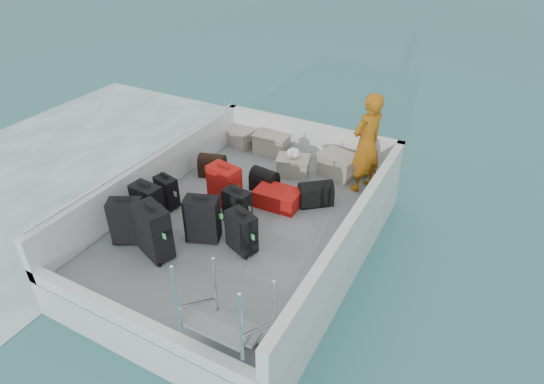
{
  "coord_description": "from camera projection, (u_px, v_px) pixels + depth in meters",
  "views": [
    {
      "loc": [
        3.1,
        -4.85,
        4.86
      ],
      "look_at": [
        0.27,
        0.41,
        1.0
      ],
      "focal_mm": 30.0,
      "sensor_mm": 36.0,
      "label": 1
    }
  ],
  "objects": [
    {
      "name": "crate_3",
      "position": [
        338.0,
        166.0,
        8.19
      ],
      "size": [
        0.74,
        0.6,
        0.39
      ],
      "primitive_type": "cube",
      "rotation": [
        0.0,
        0.0,
        -0.26
      ],
      "color": "#9E9789",
      "rests_on": "deck"
    },
    {
      "name": "suitcase_3",
      "position": [
        154.0,
        232.0,
        6.24
      ],
      "size": [
        0.6,
        0.47,
        0.79
      ],
      "primitive_type": "cube",
      "rotation": [
        0.0,
        0.0,
        -0.36
      ],
      "color": "black",
      "rests_on": "deck"
    },
    {
      "name": "ground",
      "position": [
        246.0,
        251.0,
        7.46
      ],
      "size": [
        160.0,
        160.0,
        0.0
      ],
      "primitive_type": "plane",
      "color": "#1C6264",
      "rests_on": "ground"
    },
    {
      "name": "duffel_2",
      "position": [
        316.0,
        195.0,
        7.43
      ],
      "size": [
        0.62,
        0.58,
        0.32
      ],
      "primitive_type": null,
      "rotation": [
        0.0,
        0.0,
        0.69
      ],
      "color": "black",
      "rests_on": "deck"
    },
    {
      "name": "crate_2",
      "position": [
        293.0,
        167.0,
        8.22
      ],
      "size": [
        0.63,
        0.52,
        0.33
      ],
      "primitive_type": "cube",
      "rotation": [
        0.0,
        0.0,
        0.32
      ],
      "color": "#9E9789",
      "rests_on": "deck"
    },
    {
      "name": "crate_1",
      "position": [
        272.0,
        144.0,
        8.91
      ],
      "size": [
        0.66,
        0.47,
        0.39
      ],
      "primitive_type": "cube",
      "rotation": [
        0.0,
        0.0,
        0.04
      ],
      "color": "#9E9789",
      "rests_on": "deck"
    },
    {
      "name": "suitcase_8",
      "position": [
        278.0,
        198.0,
        7.41
      ],
      "size": [
        0.73,
        0.49,
        0.29
      ],
      "primitive_type": "cube",
      "rotation": [
        0.0,
        0.0,
        1.6
      ],
      "color": "red",
      "rests_on": "deck"
    },
    {
      "name": "passenger",
      "position": [
        367.0,
        143.0,
        7.46
      ],
      "size": [
        0.65,
        0.75,
        1.73
      ],
      "primitive_type": "imported",
      "rotation": [
        0.0,
        0.0,
        -2.03
      ],
      "color": "orange",
      "rests_on": "deck"
    },
    {
      "name": "suitcase_0",
      "position": [
        127.0,
        221.0,
        6.51
      ],
      "size": [
        0.53,
        0.45,
        0.71
      ],
      "primitive_type": "cube",
      "rotation": [
        0.0,
        0.0,
        0.5
      ],
      "color": "black",
      "rests_on": "deck"
    },
    {
      "name": "deck_fittings",
      "position": [
        253.0,
        218.0,
        6.55
      ],
      "size": [
        3.6,
        5.0,
        0.9
      ],
      "color": "white",
      "rests_on": "deck"
    },
    {
      "name": "suitcase_7",
      "position": [
        237.0,
        207.0,
        6.91
      ],
      "size": [
        0.44,
        0.29,
        0.58
      ],
      "primitive_type": "cube",
      "rotation": [
        0.0,
        0.0,
        -0.12
      ],
      "color": "black",
      "rests_on": "deck"
    },
    {
      "name": "duffel_0",
      "position": [
        213.0,
        167.0,
        8.22
      ],
      "size": [
        0.54,
        0.42,
        0.32
      ],
      "primitive_type": null,
      "rotation": [
        0.0,
        0.0,
        0.29
      ],
      "color": "black",
      "rests_on": "deck"
    },
    {
      "name": "white_bag",
      "position": [
        293.0,
        154.0,
        8.08
      ],
      "size": [
        0.24,
        0.24,
        0.18
      ],
      "primitive_type": "ellipsoid",
      "color": "white",
      "rests_on": "crate_2"
    },
    {
      "name": "crate_0",
      "position": [
        241.0,
        137.0,
        9.22
      ],
      "size": [
        0.66,
        0.54,
        0.34
      ],
      "primitive_type": "cube",
      "rotation": [
        0.0,
        0.0,
        -0.3
      ],
      "color": "#9E9789",
      "rests_on": "deck"
    },
    {
      "name": "suitcase_5",
      "position": [
        225.0,
        186.0,
        7.31
      ],
      "size": [
        0.55,
        0.39,
        0.7
      ],
      "primitive_type": "cube",
      "rotation": [
        0.0,
        0.0,
        -0.17
      ],
      "color": "red",
      "rests_on": "deck"
    },
    {
      "name": "suitcase_6",
      "position": [
        241.0,
        232.0,
        6.37
      ],
      "size": [
        0.51,
        0.41,
        0.62
      ],
      "primitive_type": "cube",
      "rotation": [
        0.0,
        0.0,
        -0.39
      ],
      "color": "black",
      "rests_on": "deck"
    },
    {
      "name": "suitcase_2",
      "position": [
        167.0,
        192.0,
        7.32
      ],
      "size": [
        0.41,
        0.3,
        0.53
      ],
      "primitive_type": "cube",
      "rotation": [
        0.0,
        0.0,
        -0.23
      ],
      "color": "black",
      "rests_on": "deck"
    },
    {
      "name": "wake_foam",
      "position": [
        46.0,
        179.0,
        9.37
      ],
      "size": [
        10.0,
        10.0,
        0.0
      ],
      "primitive_type": "plane",
      "color": "white",
      "rests_on": "ground"
    },
    {
      "name": "ferry_hull",
      "position": [
        245.0,
        236.0,
        7.3
      ],
      "size": [
        3.6,
        5.0,
        0.6
      ],
      "primitive_type": "cube",
      "color": "silver",
      "rests_on": "ground"
    },
    {
      "name": "yellow_bag",
      "position": [
        362.0,
        170.0,
        8.23
      ],
      "size": [
        0.28,
        0.26,
        0.22
      ],
      "primitive_type": "ellipsoid",
      "color": "gold",
      "rests_on": "deck"
    },
    {
      "name": "duffel_1",
      "position": [
        264.0,
        182.0,
        7.78
      ],
      "size": [
        0.49,
        0.36,
        0.32
      ],
      "primitive_type": null,
      "rotation": [
        0.0,
        0.0,
        -0.13
      ],
      "color": "black",
      "rests_on": "deck"
    },
    {
      "name": "deck",
      "position": [
        244.0,
        221.0,
        7.13
      ],
      "size": [
        3.3,
        4.7,
        0.02
      ],
      "primitive_type": "cube",
      "color": "slate",
      "rests_on": "ferry_hull"
    },
    {
      "name": "suitcase_4",
      "position": [
        202.0,
        220.0,
        6.54
      ],
      "size": [
        0.55,
        0.43,
        0.71
      ],
      "primitive_type": "cube",
      "rotation": [
        0.0,
        0.0,
        0.35
      ],
      "color": "black",
      "rests_on": "deck"
    },
    {
      "name": "suitcase_1",
      "position": [
        148.0,
        205.0,
        6.87
      ],
      "size": [
        0.48,
        0.31,
        0.69
      ],
      "primitive_type": "cube",
      "rotation": [
        0.0,
        0.0,
        -0.1
      ],
      "color": "black",
      "rests_on": "deck"
    }
  ]
}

